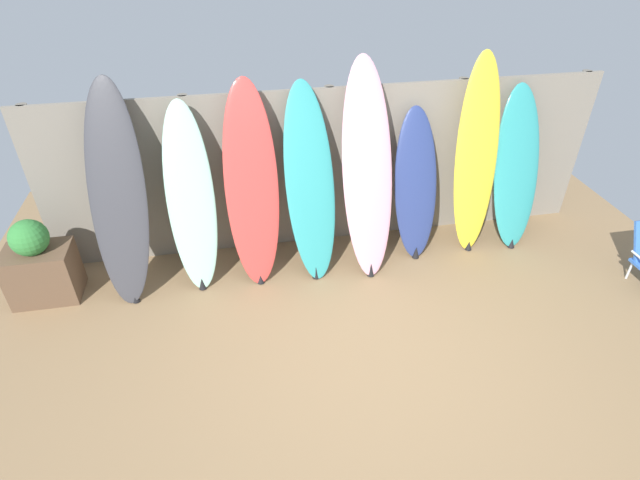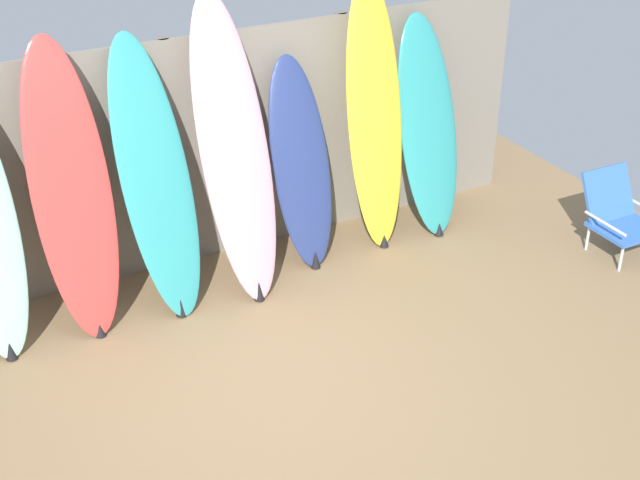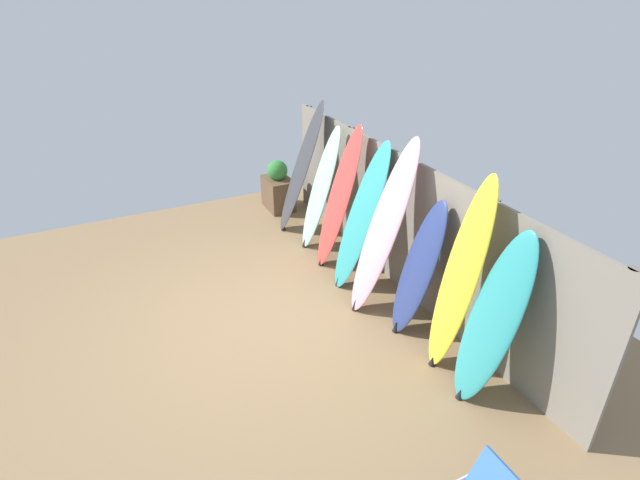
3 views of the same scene
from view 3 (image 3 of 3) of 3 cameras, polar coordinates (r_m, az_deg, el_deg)
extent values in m
plane|color=#8E704C|center=(6.18, -7.07, -9.30)|extent=(7.68, 7.68, 0.00)
cube|color=gray|center=(6.48, 9.29, 1.85)|extent=(6.08, 0.04, 1.80)
cylinder|color=#6C655B|center=(8.81, -1.20, 9.41)|extent=(0.10, 0.10, 1.80)
cylinder|color=#6C655B|center=(7.61, 3.41, 6.26)|extent=(0.10, 0.10, 1.80)
cylinder|color=#6C655B|center=(6.51, 9.58, 1.92)|extent=(0.10, 0.10, 1.80)
cylinder|color=#6C655B|center=(5.56, 18.02, -4.06)|extent=(0.10, 0.10, 1.80)
cylinder|color=#6C655B|center=(4.86, 29.60, -11.95)|extent=(0.10, 0.10, 1.80)
ellipsoid|color=#38383D|center=(7.93, -2.16, 8.28)|extent=(0.63, 0.85, 2.07)
cone|color=black|center=(8.20, -4.20, 1.55)|extent=(0.08, 0.08, 0.12)
ellipsoid|color=#9ED6BC|center=(7.43, 0.07, 5.90)|extent=(0.48, 0.66, 1.84)
cone|color=black|center=(7.68, -1.78, -0.31)|extent=(0.08, 0.08, 0.12)
ellipsoid|color=#D13D38|center=(6.89, 2.19, 4.83)|extent=(0.55, 0.68, 2.01)
cone|color=black|center=(7.21, 0.09, -2.46)|extent=(0.08, 0.08, 0.10)
ellipsoid|color=teal|center=(6.45, 4.77, 2.68)|extent=(0.55, 0.79, 1.93)
cone|color=black|center=(6.75, 2.10, -4.68)|extent=(0.08, 0.08, 0.13)
ellipsoid|color=pink|center=(5.94, 7.30, 1.36)|extent=(0.52, 0.83, 2.15)
cone|color=black|center=(6.30, 4.03, -7.36)|extent=(0.08, 0.08, 0.15)
ellipsoid|color=navy|center=(5.72, 11.20, -3.24)|extent=(0.47, 0.57, 1.61)
cone|color=black|center=(6.01, 8.66, -9.72)|extent=(0.08, 0.08, 0.14)
ellipsoid|color=yellow|center=(5.17, 15.77, -4.05)|extent=(0.50, 0.53, 2.14)
cone|color=black|center=(5.65, 12.73, -13.30)|extent=(0.08, 0.08, 0.10)
ellipsoid|color=teal|center=(4.98, 19.22, -8.58)|extent=(0.53, 0.61, 1.77)
cone|color=black|center=(5.35, 15.70, -16.55)|extent=(0.08, 0.08, 0.10)
cube|color=brown|center=(8.93, -4.78, 5.32)|extent=(0.63, 0.43, 0.56)
sphere|color=#337F38|center=(8.77, -4.89, 7.92)|extent=(0.35, 0.35, 0.35)
camera|label=1|loc=(5.88, -42.05, 17.93)|focal=28.00mm
camera|label=2|loc=(7.02, -50.06, 18.23)|focal=50.00mm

